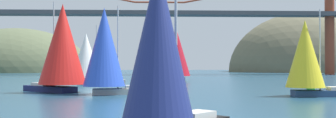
# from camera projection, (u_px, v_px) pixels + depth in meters

# --- Properties ---
(ground_plane) EXTENTS (360.00, 360.00, 0.00)m
(ground_plane) POSITION_uv_depth(u_px,v_px,m) (188.00, 118.00, 25.07)
(ground_plane) COLOR navy
(headland_left) EXTENTS (57.57, 44.00, 34.19)m
(headland_left) POSITION_uv_depth(u_px,v_px,m) (17.00, 72.00, 157.77)
(headland_left) COLOR #5B6647
(headland_left) RESTS_ON ground_plane
(headland_right) EXTENTS (62.78, 44.00, 47.92)m
(headland_right) POSITION_uv_depth(u_px,v_px,m) (307.00, 72.00, 162.33)
(headland_right) COLOR #6B664C
(headland_right) RESTS_ON ground_plane
(suspension_bridge) EXTENTS (138.96, 6.00, 38.45)m
(suspension_bridge) POSITION_uv_depth(u_px,v_px,m) (159.00, 12.00, 120.18)
(suspension_bridge) COLOR brown
(suspension_bridge) RESTS_ON ground_plane
(sailboat_crimson_sail) EXTENTS (7.43, 10.13, 11.71)m
(sailboat_crimson_sail) POSITION_uv_depth(u_px,v_px,m) (175.00, 53.00, 76.35)
(sailboat_crimson_sail) COLOR navy
(sailboat_crimson_sail) RESTS_ON ground_plane
(sailboat_white_mainsail) EXTENTS (9.10, 5.49, 9.64)m
(sailboat_white_mainsail) POSITION_uv_depth(u_px,v_px,m) (87.00, 57.00, 65.72)
(sailboat_white_mainsail) COLOR #B7B2A8
(sailboat_white_mainsail) RESTS_ON ground_plane
(sailboat_red_spinnaker) EXTENTS (9.39, 8.75, 10.76)m
(sailboat_red_spinnaker) POSITION_uv_depth(u_px,v_px,m) (62.00, 46.00, 47.12)
(sailboat_red_spinnaker) COLOR #191E4C
(sailboat_red_spinnaker) RESTS_ON ground_plane
(sailboat_blue_spinnaker) EXTENTS (8.19, 5.03, 9.76)m
(sailboat_blue_spinnaker) POSITION_uv_depth(u_px,v_px,m) (105.00, 49.00, 44.20)
(sailboat_blue_spinnaker) COLOR #B7B2A8
(sailboat_blue_spinnaker) RESTS_ON ground_plane
(sailboat_navy_sail) EXTENTS (6.23, 6.29, 8.34)m
(sailboat_navy_sail) POSITION_uv_depth(u_px,v_px,m) (160.00, 47.00, 18.85)
(sailboat_navy_sail) COLOR black
(sailboat_navy_sail) RESTS_ON ground_plane
(sailboat_yellow_sail) EXTENTS (7.86, 4.21, 8.96)m
(sailboat_yellow_sail) POSITION_uv_depth(u_px,v_px,m) (307.00, 57.00, 41.65)
(sailboat_yellow_sail) COLOR navy
(sailboat_yellow_sail) RESTS_ON ground_plane
(channel_buoy) EXTENTS (1.10, 1.10, 2.64)m
(channel_buoy) POSITION_uv_depth(u_px,v_px,m) (311.00, 87.00, 50.73)
(channel_buoy) COLOR green
(channel_buoy) RESTS_ON ground_plane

